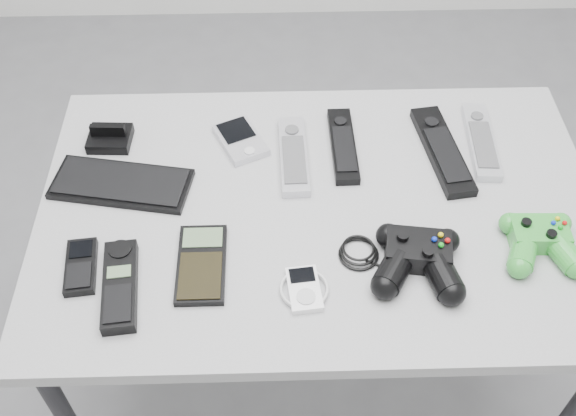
{
  "coord_description": "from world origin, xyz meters",
  "views": [
    {
      "loc": [
        -0.02,
        -0.83,
        1.66
      ],
      "look_at": [
        0.0,
        -0.02,
        0.73
      ],
      "focal_mm": 42.0,
      "sensor_mm": 36.0,
      "label": 1
    }
  ],
  "objects_px": {
    "remote_silver_a": "(294,155)",
    "pda": "(241,140)",
    "desk": "(319,227)",
    "mobile_phone": "(81,266)",
    "controller_black": "(418,257)",
    "calculator": "(201,264)",
    "remote_black_a": "(343,145)",
    "remote_black_b": "(442,150)",
    "cordless_handset": "(120,285)",
    "mp3_player": "(304,289)",
    "pda_keyboard": "(121,183)",
    "controller_green": "(541,239)",
    "remote_silver_b": "(481,140)"
  },
  "relations": [
    {
      "from": "mobile_phone",
      "to": "controller_black",
      "type": "height_order",
      "value": "controller_black"
    },
    {
      "from": "desk",
      "to": "remote_silver_b",
      "type": "distance_m",
      "value": 0.38
    },
    {
      "from": "remote_silver_b",
      "to": "controller_black",
      "type": "relative_size",
      "value": 0.8
    },
    {
      "from": "remote_black_a",
      "to": "cordless_handset",
      "type": "distance_m",
      "value": 0.52
    },
    {
      "from": "remote_black_a",
      "to": "mp3_player",
      "type": "distance_m",
      "value": 0.36
    },
    {
      "from": "remote_silver_a",
      "to": "cordless_handset",
      "type": "distance_m",
      "value": 0.43
    },
    {
      "from": "controller_green",
      "to": "remote_silver_a",
      "type": "bearing_deg",
      "value": 152.83
    },
    {
      "from": "desk",
      "to": "mobile_phone",
      "type": "distance_m",
      "value": 0.45
    },
    {
      "from": "remote_silver_a",
      "to": "remote_silver_b",
      "type": "relative_size",
      "value": 0.98
    },
    {
      "from": "remote_black_a",
      "to": "cordless_handset",
      "type": "xyz_separation_m",
      "value": [
        -0.4,
        -0.33,
        0.0
      ]
    },
    {
      "from": "mobile_phone",
      "to": "cordless_handset",
      "type": "height_order",
      "value": "cordless_handset"
    },
    {
      "from": "pda",
      "to": "remote_silver_b",
      "type": "height_order",
      "value": "remote_silver_b"
    },
    {
      "from": "remote_silver_a",
      "to": "remote_silver_b",
      "type": "bearing_deg",
      "value": 3.57
    },
    {
      "from": "remote_black_a",
      "to": "controller_black",
      "type": "xyz_separation_m",
      "value": [
        0.1,
        -0.3,
        0.02
      ]
    },
    {
      "from": "remote_black_a",
      "to": "remote_black_b",
      "type": "height_order",
      "value": "remote_black_b"
    },
    {
      "from": "controller_black",
      "to": "calculator",
      "type": "bearing_deg",
      "value": -173.28
    },
    {
      "from": "calculator",
      "to": "controller_green",
      "type": "distance_m",
      "value": 0.6
    },
    {
      "from": "remote_black_a",
      "to": "mp3_player",
      "type": "xyz_separation_m",
      "value": [
        -0.09,
        -0.35,
        -0.0
      ]
    },
    {
      "from": "mobile_phone",
      "to": "controller_green",
      "type": "relative_size",
      "value": 0.76
    },
    {
      "from": "pda",
      "to": "remote_black_a",
      "type": "xyz_separation_m",
      "value": [
        0.21,
        -0.02,
        0.0
      ]
    },
    {
      "from": "remote_silver_a",
      "to": "pda",
      "type": "bearing_deg",
      "value": 153.67
    },
    {
      "from": "mp3_player",
      "to": "controller_green",
      "type": "xyz_separation_m",
      "value": [
        0.42,
        0.08,
        0.02
      ]
    },
    {
      "from": "remote_silver_a",
      "to": "controller_green",
      "type": "bearing_deg",
      "value": -30.13
    },
    {
      "from": "cordless_handset",
      "to": "mp3_player",
      "type": "bearing_deg",
      "value": -8.01
    },
    {
      "from": "pda",
      "to": "remote_silver_a",
      "type": "relative_size",
      "value": 0.57
    },
    {
      "from": "remote_black_b",
      "to": "controller_green",
      "type": "xyz_separation_m",
      "value": [
        0.13,
        -0.24,
        0.01
      ]
    },
    {
      "from": "pda",
      "to": "remote_silver_b",
      "type": "distance_m",
      "value": 0.49
    },
    {
      "from": "desk",
      "to": "calculator",
      "type": "height_order",
      "value": "calculator"
    },
    {
      "from": "remote_silver_a",
      "to": "pda_keyboard",
      "type": "bearing_deg",
      "value": -170.16
    },
    {
      "from": "pda",
      "to": "mobile_phone",
      "type": "distance_m",
      "value": 0.41
    },
    {
      "from": "controller_black",
      "to": "pda_keyboard",
      "type": "bearing_deg",
      "value": 167.27
    },
    {
      "from": "remote_silver_b",
      "to": "mobile_phone",
      "type": "height_order",
      "value": "remote_silver_b"
    },
    {
      "from": "remote_black_b",
      "to": "calculator",
      "type": "height_order",
      "value": "remote_black_b"
    },
    {
      "from": "pda_keyboard",
      "to": "mobile_phone",
      "type": "height_order",
      "value": "mobile_phone"
    },
    {
      "from": "pda_keyboard",
      "to": "mobile_phone",
      "type": "bearing_deg",
      "value": -91.97
    },
    {
      "from": "desk",
      "to": "remote_silver_b",
      "type": "relative_size",
      "value": 4.9
    },
    {
      "from": "desk",
      "to": "mobile_phone",
      "type": "relative_size",
      "value": 9.28
    },
    {
      "from": "remote_black_a",
      "to": "pda_keyboard",
      "type": "bearing_deg",
      "value": -168.8
    },
    {
      "from": "remote_silver_a",
      "to": "cordless_handset",
      "type": "height_order",
      "value": "cordless_handset"
    },
    {
      "from": "remote_silver_b",
      "to": "cordless_handset",
      "type": "bearing_deg",
      "value": -150.34
    },
    {
      "from": "pda",
      "to": "mp3_player",
      "type": "xyz_separation_m",
      "value": [
        0.11,
        -0.37,
        -0.0
      ]
    },
    {
      "from": "cordless_handset",
      "to": "calculator",
      "type": "distance_m",
      "value": 0.14
    },
    {
      "from": "desk",
      "to": "calculator",
      "type": "relative_size",
      "value": 6.39
    },
    {
      "from": "desk",
      "to": "mobile_phone",
      "type": "height_order",
      "value": "mobile_phone"
    },
    {
      "from": "pda_keyboard",
      "to": "remote_silver_a",
      "type": "bearing_deg",
      "value": 21.53
    },
    {
      "from": "cordless_handset",
      "to": "mp3_player",
      "type": "distance_m",
      "value": 0.31
    },
    {
      "from": "remote_silver_a",
      "to": "calculator",
      "type": "height_order",
      "value": "remote_silver_a"
    },
    {
      "from": "remote_black_a",
      "to": "remote_black_b",
      "type": "distance_m",
      "value": 0.2
    },
    {
      "from": "remote_black_b",
      "to": "desk",
      "type": "bearing_deg",
      "value": -160.51
    },
    {
      "from": "pda_keyboard",
      "to": "controller_green",
      "type": "distance_m",
      "value": 0.78
    }
  ]
}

